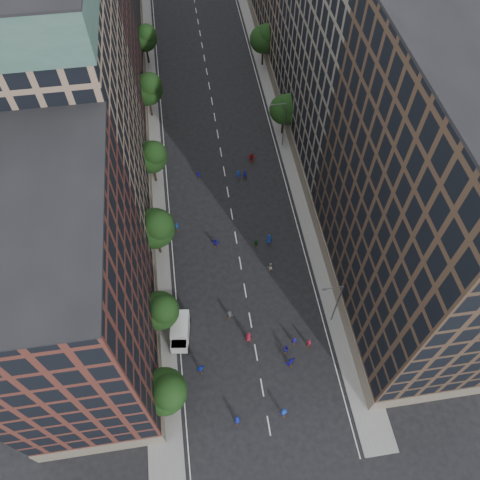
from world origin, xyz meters
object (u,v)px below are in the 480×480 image
at_px(cargo_van, 180,331).
at_px(skater_2, 286,349).
at_px(streetlamp_far, 283,123).
at_px(streetlamp_near, 336,302).
at_px(skater_1, 294,341).
at_px(skater_0, 237,420).

bearing_deg(cargo_van, skater_2, -9.55).
distance_m(streetlamp_far, cargo_van, 37.96).
distance_m(streetlamp_near, skater_2, 8.67).
height_order(streetlamp_far, skater_1, streetlamp_far).
relative_size(streetlamp_near, cargo_van, 1.73).
bearing_deg(skater_2, skater_1, -136.30).
relative_size(streetlamp_near, skater_0, 5.54).
relative_size(streetlamp_far, skater_1, 5.89).
bearing_deg(streetlamp_far, cargo_van, -121.25).
height_order(cargo_van, skater_1, cargo_van).
relative_size(streetlamp_near, skater_2, 6.01).
bearing_deg(skater_2, streetlamp_far, -90.24).
distance_m(streetlamp_far, skater_2, 37.22).
bearing_deg(streetlamp_far, skater_1, -98.58).
bearing_deg(skater_1, cargo_van, -8.99).
bearing_deg(skater_0, skater_2, -117.34).
bearing_deg(streetlamp_far, skater_0, -107.56).
height_order(streetlamp_near, skater_1, streetlamp_near).
bearing_deg(skater_1, streetlamp_far, -94.94).
bearing_deg(streetlamp_near, streetlamp_far, 90.00).
bearing_deg(streetlamp_near, cargo_van, 177.92).
bearing_deg(streetlamp_far, streetlamp_near, -90.00).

